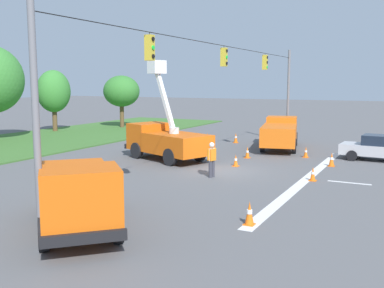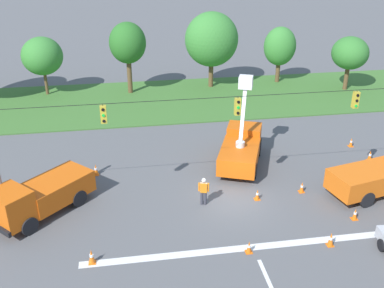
% 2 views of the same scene
% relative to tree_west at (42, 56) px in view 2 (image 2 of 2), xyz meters
% --- Properties ---
extents(ground_plane, '(200.00, 200.00, 0.00)m').
position_rel_tree_west_xyz_m(ground_plane, '(13.49, -21.36, -3.89)').
color(ground_plane, '#565659').
extents(grass_verge, '(56.00, 12.00, 0.10)m').
position_rel_tree_west_xyz_m(grass_verge, '(13.49, -3.36, -3.84)').
color(grass_verge, '#3D6B2D').
rests_on(grass_verge, ground).
extents(lane_markings, '(17.60, 15.25, 0.01)m').
position_rel_tree_west_xyz_m(lane_markings, '(13.49, -27.37, -3.89)').
color(lane_markings, silver).
rests_on(lane_markings, ground).
extents(signal_gantry, '(26.20, 0.33, 7.20)m').
position_rel_tree_west_xyz_m(signal_gantry, '(13.47, -21.37, 0.54)').
color(signal_gantry, slate).
rests_on(signal_gantry, ground).
extents(tree_west, '(3.86, 3.96, 5.70)m').
position_rel_tree_west_xyz_m(tree_west, '(0.00, 0.00, 0.00)').
color(tree_west, brown).
rests_on(tree_west, ground).
extents(tree_centre, '(3.51, 3.73, 6.99)m').
position_rel_tree_west_xyz_m(tree_centre, '(8.09, -0.76, 1.09)').
color(tree_centre, brown).
rests_on(tree_centre, ground).
extents(tree_east, '(5.28, 4.89, 7.62)m').
position_rel_tree_west_xyz_m(tree_east, '(16.34, -0.13, 1.03)').
color(tree_east, brown).
rests_on(tree_east, ground).
extents(tree_far_east, '(3.33, 2.94, 5.86)m').
position_rel_tree_west_xyz_m(tree_far_east, '(23.63, 0.32, -0.05)').
color(tree_far_east, brown).
rests_on(tree_far_east, ground).
extents(tree_east_end, '(3.52, 3.81, 5.40)m').
position_rel_tree_west_xyz_m(tree_east_end, '(29.59, -3.18, -0.11)').
color(tree_east_end, brown).
rests_on(tree_east_end, ground).
extents(utility_truck_bucket_lift, '(4.40, 6.31, 6.05)m').
position_rel_tree_west_xyz_m(utility_truck_bucket_lift, '(15.14, -16.88, -2.60)').
color(utility_truck_bucket_lift, '#D6560F').
rests_on(utility_truck_bucket_lift, ground).
extents(utility_truck_support_near, '(5.84, 5.80, 2.36)m').
position_rel_tree_west_xyz_m(utility_truck_support_near, '(2.36, -21.07, -2.68)').
color(utility_truck_support_near, '#D6560F').
rests_on(utility_truck_support_near, ground).
extents(utility_truck_support_far, '(7.09, 3.72, 2.14)m').
position_rel_tree_west_xyz_m(utility_truck_support_far, '(22.78, -21.84, -2.73)').
color(utility_truck_support_far, orange).
rests_on(utility_truck_support_far, ground).
extents(road_worker, '(0.63, 0.33, 1.77)m').
position_rel_tree_west_xyz_m(road_worker, '(11.67, -21.54, -2.89)').
color(road_worker, '#383842').
rests_on(road_worker, ground).
extents(traffic_cone_foreground_left, '(0.36, 0.36, 0.80)m').
position_rel_tree_west_xyz_m(traffic_cone_foreground_left, '(24.25, -17.89, -3.49)').
color(traffic_cone_foreground_left, orange).
rests_on(traffic_cone_foreground_left, ground).
extents(traffic_cone_foreground_right, '(0.36, 0.36, 0.79)m').
position_rel_tree_west_xyz_m(traffic_cone_foreground_right, '(17.44, -26.37, -3.50)').
color(traffic_cone_foreground_right, orange).
rests_on(traffic_cone_foreground_right, ground).
extents(traffic_cone_mid_left, '(0.36, 0.36, 0.80)m').
position_rel_tree_west_xyz_m(traffic_cone_mid_left, '(5.25, -16.95, -3.49)').
color(traffic_cone_mid_left, orange).
rests_on(traffic_cone_mid_left, ground).
extents(traffic_cone_mid_right, '(0.36, 0.36, 0.69)m').
position_rel_tree_west_xyz_m(traffic_cone_mid_right, '(14.97, -21.54, -3.56)').
color(traffic_cone_mid_right, orange).
rests_on(traffic_cone_mid_right, ground).
extents(traffic_cone_near_bucket, '(0.36, 0.36, 0.70)m').
position_rel_tree_west_xyz_m(traffic_cone_near_bucket, '(19.80, -24.38, -3.55)').
color(traffic_cone_near_bucket, orange).
rests_on(traffic_cone_near_bucket, ground).
extents(traffic_cone_lane_edge_a, '(0.36, 0.36, 0.70)m').
position_rel_tree_west_xyz_m(traffic_cone_lane_edge_a, '(24.03, -15.55, -3.55)').
color(traffic_cone_lane_edge_a, orange).
rests_on(traffic_cone_lane_edge_a, ground).
extents(traffic_cone_lane_edge_b, '(0.36, 0.36, 0.68)m').
position_rel_tree_west_xyz_m(traffic_cone_lane_edge_b, '(13.14, -26.24, -3.56)').
color(traffic_cone_lane_edge_b, orange).
rests_on(traffic_cone_lane_edge_b, ground).
extents(traffic_cone_far_left, '(0.36, 0.36, 0.72)m').
position_rel_tree_west_xyz_m(traffic_cone_far_left, '(17.94, -21.15, -3.54)').
color(traffic_cone_far_left, orange).
rests_on(traffic_cone_far_left, ground).
extents(traffic_cone_centre_line, '(0.36, 0.36, 0.80)m').
position_rel_tree_west_xyz_m(traffic_cone_centre_line, '(5.34, -25.81, -3.49)').
color(traffic_cone_centre_line, orange).
rests_on(traffic_cone_centre_line, ground).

